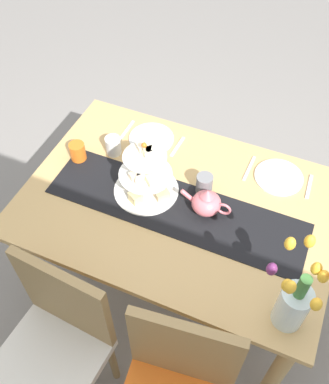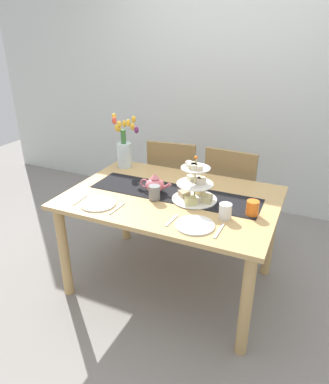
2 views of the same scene
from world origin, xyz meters
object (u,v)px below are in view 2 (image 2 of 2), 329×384
at_px(dining_table, 172,209).
at_px(chair_right, 232,193).
at_px(fork_left, 80,200).
at_px(mug_grey, 154,192).
at_px(knife_left, 117,208).
at_px(dinner_plate_left, 98,204).
at_px(mug_orange, 252,208).
at_px(teapot, 155,184).
at_px(tulip_vase, 124,148).
at_px(fork_right, 172,220).
at_px(dinner_plate_right, 195,225).
at_px(chair_left, 174,183).
at_px(tiered_cake_stand, 195,187).
at_px(knife_right, 219,231).
at_px(mug_white_text, 225,211).

xyz_separation_m(dining_table, chair_right, (0.26, 0.71, -0.12)).
xyz_separation_m(fork_left, mug_grey, (0.45, 0.22, 0.05)).
relative_size(chair_right, knife_left, 5.35).
height_order(dinner_plate_left, mug_orange, mug_orange).
relative_size(dining_table, teapot, 5.93).
distance_m(tulip_vase, fork_left, 0.70).
xyz_separation_m(teapot, fork_right, (0.27, -0.32, -0.06)).
distance_m(dining_table, dinner_plate_right, 0.44).
height_order(dining_table, tulip_vase, tulip_vase).
bearing_deg(fork_left, mug_grey, 26.08).
relative_size(chair_left, dinner_plate_left, 3.96).
distance_m(teapot, mug_orange, 0.69).
height_order(fork_right, mug_orange, mug_orange).
xyz_separation_m(knife_left, dinner_plate_right, (0.52, 0.00, 0.00)).
height_order(teapot, dinner_plate_left, teapot).
xyz_separation_m(tiered_cake_stand, tulip_vase, (-0.74, 0.36, 0.06)).
distance_m(knife_left, fork_right, 0.37).
bearing_deg(knife_right, mug_grey, 156.85).
relative_size(dinner_plate_left, mug_grey, 2.42).
bearing_deg(chair_left, teapot, -78.12).
height_order(chair_right, knife_right, chair_right).
bearing_deg(tiered_cake_stand, mug_orange, -7.89).
height_order(tulip_vase, dinner_plate_left, tulip_vase).
bearing_deg(knife_right, tulip_vase, 145.98).
bearing_deg(dining_table, mug_grey, -128.13).
relative_size(dinner_plate_left, mug_white_text, 2.42).
relative_size(tiered_cake_stand, teapot, 1.28).
relative_size(dinner_plate_right, knife_right, 1.35).
xyz_separation_m(mug_grey, mug_white_text, (0.50, -0.06, -0.00)).
xyz_separation_m(chair_left, dinner_plate_right, (0.56, -1.04, 0.24)).
distance_m(chair_left, knife_right, 1.28).
distance_m(knife_right, mug_grey, 0.56).
relative_size(chair_right, teapot, 3.82).
distance_m(dining_table, tiered_cake_stand, 0.26).
bearing_deg(knife_right, mug_white_text, 94.58).
distance_m(tulip_vase, mug_white_text, 1.12).
height_order(teapot, fork_left, teapot).
height_order(teapot, knife_right, teapot).
bearing_deg(fork_left, dinner_plate_right, 0.00).
bearing_deg(dining_table, tulip_vase, 148.25).
bearing_deg(dining_table, chair_left, 111.37).
relative_size(dinner_plate_right, mug_orange, 2.42).
distance_m(chair_left, dinner_plate_left, 1.07).
distance_m(tulip_vase, knife_left, 0.77).
bearing_deg(knife_right, chair_right, 99.49).
bearing_deg(mug_white_text, tulip_vase, 152.43).
bearing_deg(fork_right, chair_right, 83.56).
height_order(dinner_plate_right, fork_right, dinner_plate_right).
distance_m(dinner_plate_left, fork_right, 0.52).
relative_size(teapot, knife_right, 1.40).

